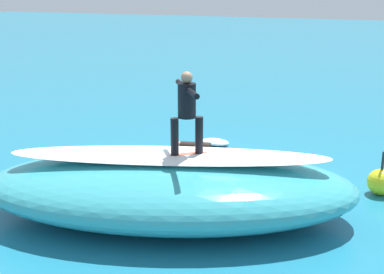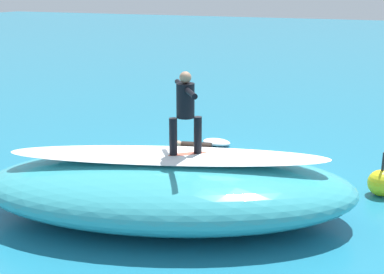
% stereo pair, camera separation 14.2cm
% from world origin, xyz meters
% --- Properties ---
extents(ground_plane, '(120.00, 120.00, 0.00)m').
position_xyz_m(ground_plane, '(0.00, 0.00, 0.00)').
color(ground_plane, teal).
extents(wave_crest, '(7.51, 5.29, 1.17)m').
position_xyz_m(wave_crest, '(-0.12, 2.13, 0.59)').
color(wave_crest, teal).
rests_on(wave_crest, ground_plane).
extents(wave_foam_lip, '(5.85, 3.00, 0.08)m').
position_xyz_m(wave_foam_lip, '(-0.12, 2.13, 1.21)').
color(wave_foam_lip, white).
rests_on(wave_foam_lip, wave_crest).
extents(surfboard_riding, '(1.82, 1.56, 0.08)m').
position_xyz_m(surfboard_riding, '(-0.43, 2.02, 1.22)').
color(surfboard_riding, '#E0563D').
rests_on(surfboard_riding, wave_crest).
extents(surfer_riding, '(0.93, 1.17, 1.48)m').
position_xyz_m(surfer_riding, '(-0.43, 2.02, 2.12)').
color(surfer_riding, black).
rests_on(surfer_riding, surfboard_riding).
extents(surfboard_paddling, '(2.27, 1.04, 0.09)m').
position_xyz_m(surfboard_paddling, '(0.88, -1.42, 0.05)').
color(surfboard_paddling, '#E0563D').
rests_on(surfboard_paddling, ground_plane).
extents(surfer_paddling, '(1.56, 0.61, 0.28)m').
position_xyz_m(surfer_paddling, '(0.76, -1.45, 0.21)').
color(surfer_paddling, black).
rests_on(surfer_paddling, surfboard_paddling).
extents(buoy_marker, '(0.54, 0.54, 0.92)m').
position_xyz_m(buoy_marker, '(-3.60, -0.61, 0.28)').
color(buoy_marker, yellow).
rests_on(buoy_marker, ground_plane).
extents(foam_patch_near, '(0.79, 0.52, 0.17)m').
position_xyz_m(foam_patch_near, '(0.76, -2.47, 0.08)').
color(foam_patch_near, white).
rests_on(foam_patch_near, ground_plane).
extents(foam_patch_mid, '(1.06, 1.03, 0.11)m').
position_xyz_m(foam_patch_mid, '(0.75, -0.83, 0.06)').
color(foam_patch_mid, white).
rests_on(foam_patch_mid, ground_plane).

